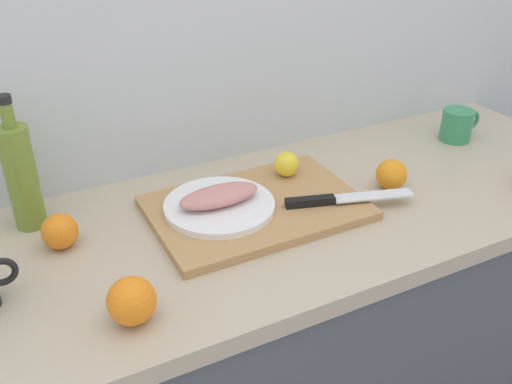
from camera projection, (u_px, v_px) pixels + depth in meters
The scene contains 12 objects.
back_wall at pixel (168, 26), 1.30m from camera, with size 3.20×0.05×2.50m, color silver.
kitchen_counter at pixel (236, 375), 1.45m from camera, with size 2.00×0.60×0.90m.
cutting_board at pixel (256, 208), 1.28m from camera, with size 0.46×0.31×0.02m, color tan.
white_plate at pixel (219, 206), 1.25m from camera, with size 0.24×0.24×0.01m, color white.
fish_fillet at pixel (219, 196), 1.24m from camera, with size 0.18×0.08×0.04m, color tan.
chef_knife at pixel (333, 199), 1.27m from camera, with size 0.29×0.11×0.02m.
lemon_0 at pixel (287, 164), 1.37m from camera, with size 0.06×0.06×0.06m, color yellow.
olive_oil_bottle at pixel (21, 175), 1.18m from camera, with size 0.06×0.06×0.29m.
coffee_mug_0 at pixel (457, 125), 1.59m from camera, with size 0.12×0.08×0.09m.
orange_0 at pixel (60, 231), 1.15m from camera, with size 0.07×0.07×0.07m, color orange.
orange_1 at pixel (391, 174), 1.35m from camera, with size 0.07×0.07×0.07m, color orange.
orange_3 at pixel (132, 301), 0.96m from camera, with size 0.08×0.08×0.08m, color orange.
Camera 1 is at (-0.42, -0.94, 1.58)m, focal length 40.57 mm.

